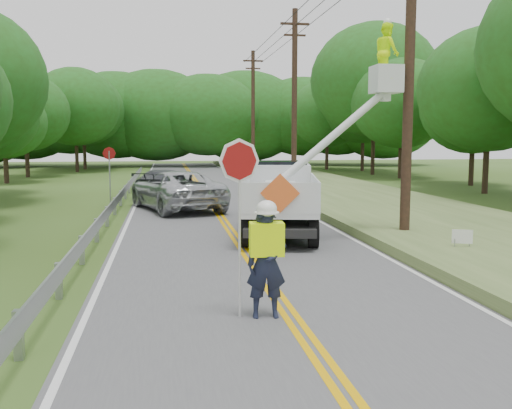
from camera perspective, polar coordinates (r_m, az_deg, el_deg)
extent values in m
plane|color=#364F15|center=(7.85, 7.17, -16.13)|extent=(140.00, 140.00, 0.00)
cube|color=#4D4D50|center=(21.25, -3.39, -1.51)|extent=(7.20, 96.00, 0.02)
cube|color=#E9A500|center=(21.24, -3.66, -1.48)|extent=(0.12, 96.00, 0.00)
cube|color=#E9A500|center=(21.26, -3.12, -1.47)|extent=(0.12, 96.00, 0.00)
cube|color=silver|center=(21.20, -12.71, -1.65)|extent=(0.12, 96.00, 0.00)
cube|color=silver|center=(21.86, 5.65, -1.27)|extent=(0.12, 96.00, 0.00)
cube|color=gray|center=(8.63, -22.77, -11.99)|extent=(0.12, 0.14, 0.70)
cube|color=gray|center=(11.45, -19.21, -7.26)|extent=(0.12, 0.14, 0.70)
cube|color=gray|center=(14.34, -17.11, -4.41)|extent=(0.12, 0.14, 0.70)
cube|color=gray|center=(17.27, -15.73, -2.51)|extent=(0.12, 0.14, 0.70)
cube|color=gray|center=(20.22, -14.75, -1.17)|extent=(0.12, 0.14, 0.70)
cube|color=gray|center=(23.18, -14.02, -0.17)|extent=(0.12, 0.14, 0.70)
cube|color=gray|center=(26.16, -13.46, 0.61)|extent=(0.12, 0.14, 0.70)
cube|color=gray|center=(29.13, -13.01, 1.23)|extent=(0.12, 0.14, 0.70)
cube|color=gray|center=(32.12, -12.65, 1.73)|extent=(0.12, 0.14, 0.70)
cube|color=gray|center=(35.10, -12.35, 2.14)|extent=(0.12, 0.14, 0.70)
cube|color=gray|center=(38.09, -12.09, 2.49)|extent=(0.12, 0.14, 0.70)
cube|color=gray|center=(41.08, -11.87, 2.79)|extent=(0.12, 0.14, 0.70)
cube|color=gray|center=(44.07, -11.69, 3.05)|extent=(0.12, 0.14, 0.70)
cube|color=gray|center=(22.16, -14.01, 0.18)|extent=(0.05, 48.00, 0.34)
cylinder|color=black|center=(17.54, 15.15, 12.89)|extent=(0.30, 0.30, 10.00)
cylinder|color=black|center=(31.79, 3.87, 10.21)|extent=(0.30, 0.30, 10.00)
cube|color=black|center=(32.32, 3.94, 17.66)|extent=(1.60, 0.12, 0.12)
cube|color=black|center=(32.22, 3.93, 16.62)|extent=(1.20, 0.10, 0.10)
cylinder|color=black|center=(46.52, -0.30, 9.11)|extent=(0.30, 0.30, 10.00)
cube|color=black|center=(46.88, -0.30, 14.24)|extent=(1.60, 0.12, 0.12)
cube|color=black|center=(46.81, -0.30, 13.51)|extent=(1.20, 0.10, 0.10)
cube|color=#4B6330|center=(23.03, 14.48, -0.72)|extent=(7.00, 96.00, 0.30)
cylinder|color=#332319|center=(41.75, -23.83, 3.60)|extent=(0.32, 0.32, 2.40)
ellipsoid|color=#244C17|center=(41.72, -24.02, 7.61)|extent=(5.59, 5.59, 4.92)
cylinder|color=#332319|center=(47.63, -22.01, 4.30)|extent=(0.32, 0.32, 2.91)
ellipsoid|color=#244C17|center=(47.64, -22.20, 8.57)|extent=(6.79, 6.79, 5.97)
cylinder|color=#332319|center=(53.61, -17.57, 4.94)|extent=(0.32, 0.32, 3.38)
ellipsoid|color=#244C17|center=(53.66, -17.73, 9.35)|extent=(7.89, 7.89, 6.94)
cylinder|color=#332319|center=(58.03, -16.84, 5.06)|extent=(0.32, 0.32, 3.36)
ellipsoid|color=#244C17|center=(58.08, -16.98, 9.11)|extent=(7.83, 7.83, 6.89)
cylinder|color=#332319|center=(33.61, 22.10, 3.83)|extent=(0.32, 0.32, 3.29)
ellipsoid|color=#244C17|center=(33.68, 22.41, 10.67)|extent=(7.68, 7.68, 6.76)
cylinder|color=#332319|center=(39.01, 20.85, 3.94)|extent=(0.32, 0.32, 2.93)
ellipsoid|color=#244C17|center=(39.03, 21.07, 9.19)|extent=(6.83, 6.83, 6.01)
cylinder|color=#332319|center=(44.48, 14.31, 4.68)|extent=(0.32, 0.32, 3.27)
ellipsoid|color=#244C17|center=(44.53, 14.46, 9.82)|extent=(7.63, 7.63, 6.71)
cylinder|color=#332319|center=(48.48, 11.68, 5.64)|extent=(0.32, 0.32, 4.53)
ellipsoid|color=#244C17|center=(48.70, 11.84, 12.16)|extent=(10.57, 10.57, 9.30)
cylinder|color=#332319|center=(53.75, 10.66, 5.31)|extent=(0.32, 0.32, 3.70)
ellipsoid|color=#244C17|center=(53.84, 10.76, 10.12)|extent=(8.63, 8.63, 7.59)
cylinder|color=#332319|center=(55.46, 7.13, 5.12)|extent=(0.32, 0.32, 3.14)
ellipsoid|color=#244C17|center=(55.50, 7.19, 9.09)|extent=(7.33, 7.33, 6.45)
ellipsoid|color=#244C17|center=(66.63, -22.26, 8.31)|extent=(12.82, 9.62, 9.62)
ellipsoid|color=#244C17|center=(65.05, -18.15, 8.53)|extent=(11.18, 8.38, 8.38)
ellipsoid|color=#244C17|center=(63.61, -13.93, 8.71)|extent=(12.44, 9.33, 9.33)
ellipsoid|color=#244C17|center=(63.14, -9.98, 8.82)|extent=(13.18, 9.89, 9.89)
ellipsoid|color=#244C17|center=(61.55, -4.87, 8.96)|extent=(11.61, 8.71, 8.71)
ellipsoid|color=#244C17|center=(65.42, -1.02, 8.84)|extent=(13.78, 10.33, 10.33)
ellipsoid|color=#244C17|center=(65.83, 4.72, 8.81)|extent=(11.96, 8.97, 8.97)
ellipsoid|color=#244C17|center=(66.01, 8.25, 8.76)|extent=(11.77, 8.82, 8.82)
ellipsoid|color=#244C17|center=(65.68, 12.74, 8.67)|extent=(12.76, 9.57, 9.57)
imported|color=#191E33|center=(9.57, 1.07, -5.95)|extent=(0.70, 0.48, 1.84)
cube|color=#CEFF03|center=(9.49, 1.07, -3.48)|extent=(0.58, 0.37, 0.56)
ellipsoid|color=white|center=(9.41, 1.08, -0.40)|extent=(0.34, 0.34, 0.28)
cylinder|color=#B7B7B7|center=(9.50, -1.66, -3.77)|extent=(0.04, 0.04, 2.58)
cylinder|color=maroon|center=(9.35, -1.69, 4.40)|extent=(0.71, 0.27, 0.74)
cylinder|color=black|center=(15.76, -0.97, -2.70)|extent=(0.45, 0.93, 0.89)
cylinder|color=black|center=(15.76, 5.79, -2.74)|extent=(0.45, 0.93, 0.89)
cylinder|color=black|center=(17.59, -0.60, -1.72)|extent=(0.45, 0.93, 0.89)
cylinder|color=black|center=(17.59, 5.44, -1.75)|extent=(0.45, 0.93, 0.89)
cylinder|color=black|center=(19.88, -0.24, -0.74)|extent=(0.45, 0.93, 0.89)
cylinder|color=black|center=(19.88, 5.10, -0.77)|extent=(0.45, 0.93, 0.89)
cube|color=black|center=(17.83, 2.42, -1.40)|extent=(3.09, 6.20, 0.23)
cube|color=silver|center=(17.13, 2.43, -0.17)|extent=(2.94, 4.60, 0.20)
cube|color=silver|center=(17.11, -1.08, 1.39)|extent=(0.91, 4.19, 0.83)
cube|color=silver|center=(17.11, 5.95, 1.36)|extent=(0.91, 4.19, 0.83)
cube|color=silver|center=(14.97, 2.42, 0.63)|extent=(2.10, 0.48, 0.83)
cube|color=silver|center=(20.23, 2.44, 1.68)|extent=(2.40, 2.14, 1.67)
cube|color=black|center=(20.37, 2.45, 3.41)|extent=(2.06, 1.55, 0.70)
cube|color=silver|center=(16.06, 2.43, 1.04)|extent=(0.98, 0.98, 0.74)
cube|color=silver|center=(17.24, 12.95, 12.15)|extent=(0.79, 0.79, 0.79)
imported|color=#CEFF03|center=(17.33, 13.01, 14.68)|extent=(0.62, 0.80, 1.65)
cube|color=orange|center=(14.89, 2.43, 1.13)|extent=(1.04, 0.25, 1.05)
imported|color=#B5B9BD|center=(24.30, -8.02, 1.44)|extent=(4.42, 6.48, 1.65)
imported|color=#3C4045|center=(29.91, -9.17, 2.16)|extent=(3.45, 5.19, 1.40)
cylinder|color=gray|center=(25.62, -14.48, 2.46)|extent=(0.06, 0.06, 2.49)
cylinder|color=maroon|center=(25.57, -14.55, 4.99)|extent=(0.57, 0.04, 0.57)
cube|color=white|center=(15.31, 20.03, -3.05)|extent=(0.48, 0.22, 0.35)
cylinder|color=gray|center=(15.27, 19.32, -4.20)|extent=(0.02, 0.02, 0.50)
cylinder|color=gray|center=(15.46, 20.64, -4.12)|extent=(0.02, 0.02, 0.50)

